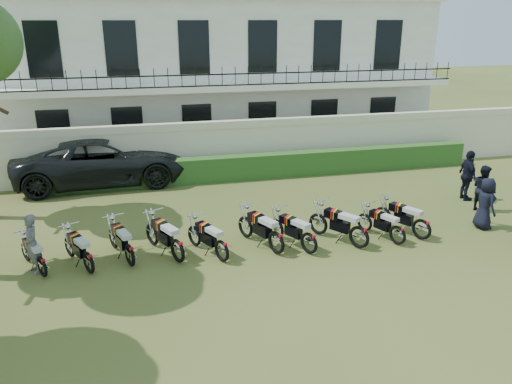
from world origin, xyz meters
TOP-DOWN VIEW (x-y plane):
  - ground at (0.00, 0.00)m, footprint 100.00×100.00m
  - perimeter_wall at (0.00, 8.00)m, footprint 30.00×0.35m
  - hedge at (1.00, 7.20)m, footprint 18.00×0.60m
  - building at (0.00, 13.96)m, footprint 20.40×9.60m
  - motorcycle_0 at (-6.72, 0.32)m, footprint 0.93×1.59m
  - motorcycle_1 at (-5.57, 0.23)m, footprint 0.96×1.70m
  - motorcycle_2 at (-4.54, 0.40)m, footprint 0.85×1.86m
  - motorcycle_3 at (-3.29, 0.32)m, footprint 1.04×1.92m
  - motorcycle_4 at (-2.12, 0.09)m, footprint 0.99×1.75m
  - motorcycle_5 at (-0.56, 0.19)m, footprint 1.01×1.94m
  - motorcycle_6 at (0.33, -0.01)m, footprint 1.01×1.79m
  - motorcycle_7 at (1.84, -0.01)m, footprint 1.25×1.81m
  - motorcycle_8 at (3.04, -0.04)m, footprint 0.88×1.68m
  - motorcycle_9 at (3.90, 0.11)m, footprint 1.05×1.80m
  - suv at (-5.51, 8.02)m, footprint 6.90×3.45m
  - inspector at (-6.95, 0.67)m, footprint 0.58×0.68m
  - officer_3 at (6.29, 0.49)m, footprint 0.57×0.83m
  - officer_4 at (7.19, 1.82)m, footprint 0.63×0.80m
  - officer_5 at (7.35, 2.90)m, footprint 0.60×1.13m

SIDE VIEW (x-z plane):
  - ground at x=0.00m, z-range 0.00..0.00m
  - motorcycle_0 at x=-6.72m, z-range -0.04..0.92m
  - motorcycle_8 at x=3.04m, z-range -0.04..0.95m
  - motorcycle_1 at x=-5.57m, z-range -0.04..0.98m
  - motorcycle_4 at x=-2.12m, z-range -0.04..1.01m
  - motorcycle_2 at x=-4.54m, z-range -0.04..1.02m
  - motorcycle_6 at x=0.33m, z-range -0.04..1.03m
  - hedge at x=1.00m, z-range 0.00..1.00m
  - motorcycle_9 at x=3.90m, z-range -0.04..1.05m
  - motorcycle_3 at x=-3.29m, z-range -0.04..1.09m
  - motorcycle_5 at x=-0.56m, z-range -0.04..1.09m
  - motorcycle_7 at x=1.84m, z-range -0.04..1.10m
  - inspector at x=-6.95m, z-range 0.00..1.59m
  - officer_4 at x=7.19m, z-range 0.00..1.62m
  - officer_3 at x=6.29m, z-range 0.00..1.65m
  - officer_5 at x=7.35m, z-range 0.00..1.84m
  - suv at x=-5.51m, z-range 0.00..1.88m
  - perimeter_wall at x=0.00m, z-range 0.02..2.32m
  - building at x=0.00m, z-range 0.01..7.41m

